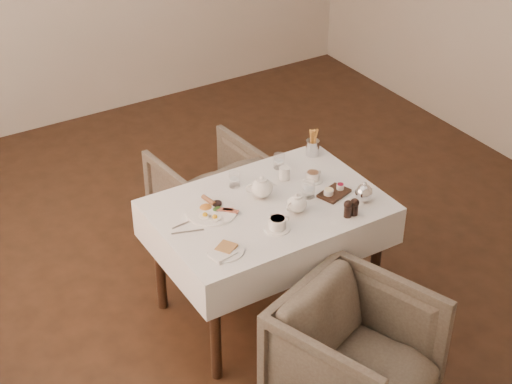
{
  "coord_description": "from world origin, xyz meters",
  "views": [
    {
      "loc": [
        -2.36,
        -3.58,
        3.2
      ],
      "look_at": [
        -0.42,
        -0.44,
        0.82
      ],
      "focal_mm": 55.0,
      "sensor_mm": 36.0,
      "label": 1
    }
  ],
  "objects_px": {
    "table": "(268,222)",
    "teapot_centre": "(262,186)",
    "breakfast_plate": "(211,210)",
    "armchair_near": "(356,355)",
    "armchair_far": "(209,191)"
  },
  "relations": [
    {
      "from": "table",
      "to": "armchair_far",
      "type": "bearing_deg",
      "value": 83.16
    },
    {
      "from": "teapot_centre",
      "to": "table",
      "type": "bearing_deg",
      "value": -78.09
    },
    {
      "from": "table",
      "to": "teapot_centre",
      "type": "xyz_separation_m",
      "value": [
        0.01,
        0.09,
        0.19
      ]
    },
    {
      "from": "table",
      "to": "teapot_centre",
      "type": "height_order",
      "value": "teapot_centre"
    },
    {
      "from": "armchair_far",
      "to": "breakfast_plate",
      "type": "distance_m",
      "value": 1.02
    },
    {
      "from": "breakfast_plate",
      "to": "armchair_near",
      "type": "bearing_deg",
      "value": -58.26
    },
    {
      "from": "table",
      "to": "teapot_centre",
      "type": "relative_size",
      "value": 7.38
    },
    {
      "from": "armchair_near",
      "to": "armchair_far",
      "type": "relative_size",
      "value": 1.09
    },
    {
      "from": "armchair_near",
      "to": "armchair_far",
      "type": "distance_m",
      "value": 1.79
    },
    {
      "from": "table",
      "to": "armchair_far",
      "type": "distance_m",
      "value": 0.98
    },
    {
      "from": "armchair_far",
      "to": "teapot_centre",
      "type": "height_order",
      "value": "teapot_centre"
    },
    {
      "from": "armchair_far",
      "to": "breakfast_plate",
      "type": "xyz_separation_m",
      "value": [
        -0.42,
        -0.81,
        0.46
      ]
    },
    {
      "from": "armchair_near",
      "to": "teapot_centre",
      "type": "distance_m",
      "value": 1.08
    },
    {
      "from": "armchair_near",
      "to": "armchair_far",
      "type": "bearing_deg",
      "value": 66.38
    },
    {
      "from": "breakfast_plate",
      "to": "teapot_centre",
      "type": "height_order",
      "value": "teapot_centre"
    }
  ]
}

